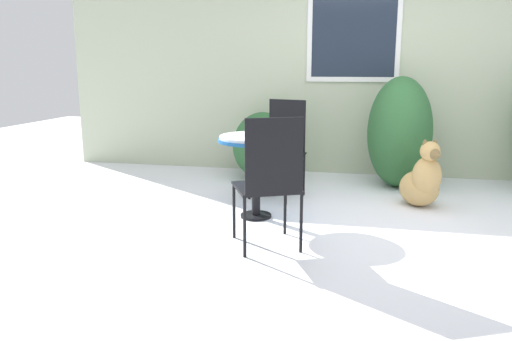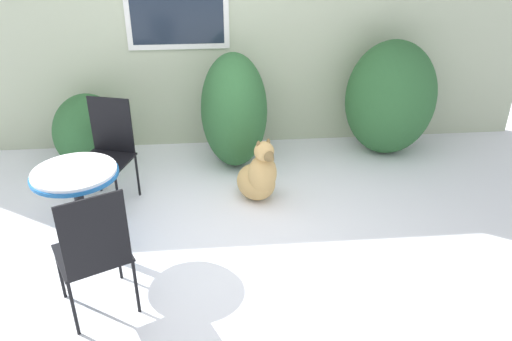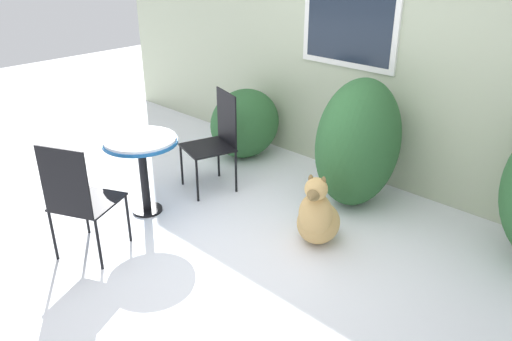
# 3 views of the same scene
# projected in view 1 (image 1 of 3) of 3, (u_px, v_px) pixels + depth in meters

# --- Properties ---
(ground_plane) EXTENTS (16.00, 16.00, 0.00)m
(ground_plane) POSITION_uv_depth(u_px,v_px,m) (358.00, 225.00, 4.41)
(ground_plane) COLOR white
(house_wall) EXTENTS (8.00, 0.10, 2.77)m
(house_wall) POSITION_uv_depth(u_px,v_px,m) (365.00, 68.00, 6.23)
(house_wall) COLOR #B2BC9E
(house_wall) RESTS_ON ground_plane
(shrub_left) EXTENTS (0.72, 0.90, 0.82)m
(shrub_left) POSITION_uv_depth(u_px,v_px,m) (262.00, 145.00, 6.19)
(shrub_left) COLOR #2D6033
(shrub_left) RESTS_ON ground_plane
(shrub_middle) EXTENTS (0.73, 0.99, 1.27)m
(shrub_middle) POSITION_uv_depth(u_px,v_px,m) (399.00, 132.00, 5.72)
(shrub_middle) COLOR #2D6033
(shrub_middle) RESTS_ON ground_plane
(patio_table) EXTENTS (0.69, 0.69, 0.76)m
(patio_table) POSITION_uv_depth(u_px,v_px,m) (256.00, 149.00, 4.52)
(patio_table) COLOR black
(patio_table) RESTS_ON ground_plane
(patio_chair_near_table) EXTENTS (0.59, 0.59, 1.03)m
(patio_chair_near_table) POSITION_uv_depth(u_px,v_px,m) (281.00, 145.00, 5.32)
(patio_chair_near_table) COLOR black
(patio_chair_near_table) RESTS_ON ground_plane
(patio_chair_far_side) EXTENTS (0.62, 0.62, 1.03)m
(patio_chair_far_side) POSITION_uv_depth(u_px,v_px,m) (269.00, 179.00, 3.73)
(patio_chair_far_side) COLOR black
(patio_chair_far_side) RESTS_ON ground_plane
(dog) EXTENTS (0.51, 0.64, 0.69)m
(dog) POSITION_uv_depth(u_px,v_px,m) (422.00, 182.00, 4.93)
(dog) COLOR tan
(dog) RESTS_ON ground_plane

